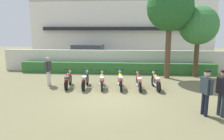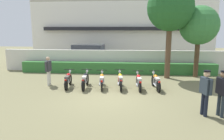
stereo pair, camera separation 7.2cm
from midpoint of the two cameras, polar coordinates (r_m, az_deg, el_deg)
The scene contains 16 objects.
ground at distance 9.99m, azimuth -0.86°, elevation -7.76°, with size 60.00×60.00×0.00m, color olive.
building at distance 24.66m, azimuth 2.85°, elevation 10.80°, with size 18.88×6.50×6.34m.
compound_wall at distance 16.21m, azimuth 1.55°, elevation 2.49°, with size 17.93×0.30×1.67m, color silver.
hedge_row at distance 15.59m, azimuth 1.38°, elevation 0.57°, with size 14.35×0.70×0.82m, color #337033.
parked_car at distance 19.32m, azimuth -5.87°, elevation 4.10°, with size 4.68×2.48×1.89m.
tree_near_inspector at distance 14.36m, azimuth 15.76°, elevation 15.83°, with size 2.96×2.96×6.06m.
tree_far_side at distance 15.23m, azimuth 22.77°, elevation 11.07°, with size 2.56×2.56×4.78m.
motorcycle_in_row_0 at distance 12.00m, azimuth -11.72°, elevation -2.58°, with size 0.60×1.81×0.96m.
motorcycle_in_row_1 at distance 11.74m, azimuth -7.15°, elevation -2.68°, with size 0.60×1.98×0.98m.
motorcycle_in_row_2 at distance 11.65m, azimuth -2.60°, elevation -2.82°, with size 0.60×1.86×0.94m.
motorcycle_in_row_3 at distance 11.57m, azimuth 2.43°, elevation -2.81°, with size 0.60×1.93×0.98m.
motorcycle_in_row_4 at distance 11.54m, azimuth 7.46°, elevation -3.04°, with size 0.60×1.87×0.94m.
motorcycle_in_row_5 at distance 11.66m, azimuth 12.06°, elevation -3.01°, with size 0.60×1.84×0.95m.
inspector_person at distance 12.66m, azimuth -16.82°, elevation 0.42°, with size 0.23×0.68×1.68m.
officer_0 at distance 8.53m, azimuth 24.40°, elevation -4.74°, with size 0.33×0.67×1.74m.
officer_1 at distance 8.71m, azimuth 28.10°, elevation -4.73°, with size 0.33×0.67×1.74m.
Camera 2 is at (1.03, -9.41, 3.19)m, focal length 33.51 mm.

